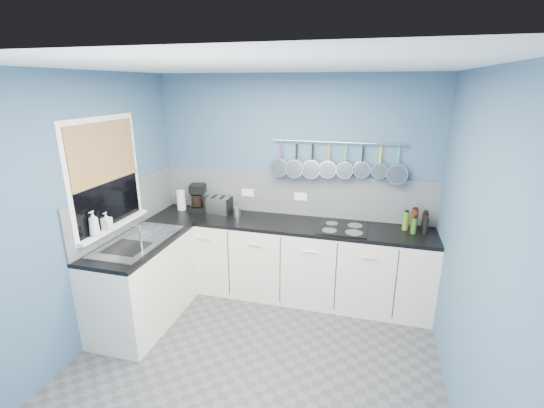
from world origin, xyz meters
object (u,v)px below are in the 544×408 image
at_px(soap_bottle_a, 94,224).
at_px(hob, 342,228).
at_px(toaster, 218,205).
at_px(canister, 237,212).
at_px(coffee_maker, 197,198).
at_px(paper_towel, 181,200).
at_px(soap_bottle_b, 107,221).

bearing_deg(soap_bottle_a, hob, 28.20).
xyz_separation_m(soap_bottle_a, toaster, (0.66, 1.32, -0.17)).
bearing_deg(canister, soap_bottle_a, -127.18).
relative_size(soap_bottle_a, coffee_maker, 0.73).
bearing_deg(soap_bottle_a, toaster, 63.49).
bearing_deg(coffee_maker, paper_towel, 169.92).
bearing_deg(paper_towel, soap_bottle_b, -98.81).
bearing_deg(soap_bottle_a, soap_bottle_b, 90.00).
bearing_deg(toaster, canister, -11.98).
xyz_separation_m(soap_bottle_b, canister, (0.93, 1.06, -0.18)).
distance_m(soap_bottle_b, hob, 2.38).
height_order(soap_bottle_b, paper_towel, soap_bottle_b).
relative_size(canister, hob, 0.23).
bearing_deg(canister, hob, -3.29).
distance_m(soap_bottle_b, canister, 1.42).
distance_m(soap_bottle_a, hob, 2.46).
distance_m(soap_bottle_a, paper_towel, 1.32).
bearing_deg(hob, canister, 176.71).
bearing_deg(canister, paper_towel, 174.50).
bearing_deg(paper_towel, canister, -5.50).
relative_size(coffee_maker, toaster, 1.12).
xyz_separation_m(paper_towel, coffee_maker, (0.22, 0.01, 0.04)).
bearing_deg(soap_bottle_b, toaster, 60.23).
xyz_separation_m(coffee_maker, toaster, (0.27, 0.01, -0.07)).
bearing_deg(soap_bottle_a, paper_towel, 82.32).
relative_size(soap_bottle_b, coffee_maker, 0.52).
bearing_deg(hob, paper_towel, 175.86).
relative_size(soap_bottle_a, toaster, 0.81).
height_order(canister, hob, canister).
xyz_separation_m(soap_bottle_a, soap_bottle_b, (0.00, 0.17, -0.03)).
xyz_separation_m(soap_bottle_b, hob, (2.15, 0.99, -0.23)).
height_order(soap_bottle_b, canister, soap_bottle_b).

